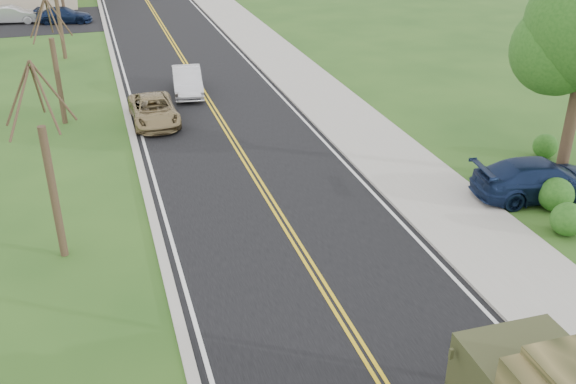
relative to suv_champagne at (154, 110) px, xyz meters
name	(u,v)px	position (x,y,z in m)	size (l,w,h in m)	color
road	(165,30)	(2.99, 19.20, -0.61)	(8.00, 120.00, 0.01)	black
curb_right	(221,26)	(7.14, 19.20, -0.55)	(0.30, 120.00, 0.12)	#9E998E
sidewalk_right	(243,25)	(8.89, 19.20, -0.56)	(3.20, 120.00, 0.10)	#9E998E
curb_left	(107,34)	(-1.16, 19.20, -0.56)	(0.30, 120.00, 0.10)	#9E998E
bare_tree_a	(51,177)	(-4.01, -10.80, 2.01)	(1.93, 2.26, 6.08)	#38281C
bare_tree_b	(57,71)	(-4.01, 1.20, 1.86)	(1.83, 2.14, 5.73)	#38281C
bare_tree_c	(58,13)	(-4.01, 13.20, 2.16)	(2.04, 2.39, 6.42)	#38281C
suv_champagne	(154,110)	(0.00, 0.00, 0.00)	(2.03, 4.40, 1.22)	#8C784F
sedan_silver	(187,81)	(2.19, 3.86, 0.07)	(1.45, 4.15, 1.37)	silver
pickup_navy	(541,179)	(12.31, -11.79, 0.10)	(2.00, 4.92, 1.43)	#101D3B
lot_car_silver	(13,15)	(-7.80, 25.11, 0.05)	(1.39, 4.00, 1.32)	silver
lot_car_navy	(64,15)	(-4.03, 24.07, -0.01)	(1.68, 4.13, 1.20)	#0F1B39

